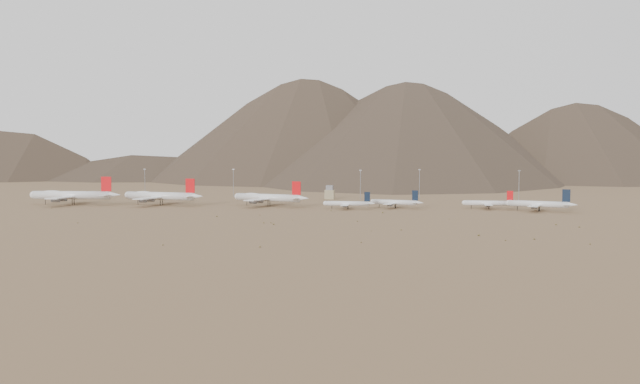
% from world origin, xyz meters
% --- Properties ---
extents(ground, '(3000.00, 3000.00, 0.00)m').
position_xyz_m(ground, '(0.00, 0.00, 0.00)').
color(ground, '#92704B').
rests_on(ground, ground).
extents(mountain_ridge, '(4400.00, 1000.00, 300.00)m').
position_xyz_m(mountain_ridge, '(0.00, 900.00, 150.00)').
color(mountain_ridge, brown).
rests_on(mountain_ridge, ground).
extents(widebody_west, '(73.05, 56.23, 21.69)m').
position_xyz_m(widebody_west, '(-156.13, 24.77, 7.48)').
color(widebody_west, white).
rests_on(widebody_west, ground).
extents(widebody_centre, '(68.47, 53.52, 20.52)m').
position_xyz_m(widebody_centre, '(-87.65, 32.63, 7.07)').
color(widebody_centre, white).
rests_on(widebody_centre, ground).
extents(widebody_east, '(61.70, 48.99, 18.94)m').
position_xyz_m(widebody_east, '(-3.94, 35.51, 6.53)').
color(widebody_east, white).
rests_on(widebody_east, ground).
extents(narrowbody_a, '(37.14, 26.48, 12.26)m').
position_xyz_m(narrowbody_a, '(58.21, 19.57, 3.98)').
color(narrowbody_a, white).
rests_on(narrowbody_a, ground).
extents(narrowbody_b, '(38.80, 28.78, 13.18)m').
position_xyz_m(narrowbody_b, '(90.91, 32.49, 4.28)').
color(narrowbody_b, white).
rests_on(narrowbody_b, ground).
extents(narrowbody_c, '(39.18, 27.93, 12.93)m').
position_xyz_m(narrowbody_c, '(156.39, 37.13, 4.20)').
color(narrowbody_c, white).
rests_on(narrowbody_c, ground).
extents(narrowbody_d, '(44.78, 33.40, 15.38)m').
position_xyz_m(narrowbody_d, '(187.94, 22.41, 4.99)').
color(narrowbody_d, white).
rests_on(narrowbody_d, ground).
extents(control_tower, '(8.00, 8.00, 12.00)m').
position_xyz_m(control_tower, '(30.00, 120.00, 5.32)').
color(control_tower, tan).
rests_on(control_tower, ground).
extents(mast_far_west, '(2.00, 0.60, 25.70)m').
position_xyz_m(mast_far_west, '(-144.87, 128.49, 14.20)').
color(mast_far_west, gray).
rests_on(mast_far_west, ground).
extents(mast_west, '(2.00, 0.60, 25.70)m').
position_xyz_m(mast_west, '(-62.15, 136.92, 14.20)').
color(mast_west, gray).
rests_on(mast_west, ground).
extents(mast_centre, '(2.00, 0.60, 25.70)m').
position_xyz_m(mast_centre, '(57.31, 115.17, 14.20)').
color(mast_centre, gray).
rests_on(mast_centre, ground).
extents(mast_east, '(2.00, 0.60, 25.70)m').
position_xyz_m(mast_east, '(107.00, 147.88, 14.20)').
color(mast_east, gray).
rests_on(mast_east, ground).
extents(mast_far_east, '(2.00, 0.60, 25.70)m').
position_xyz_m(mast_far_east, '(188.96, 122.29, 14.20)').
color(mast_far_east, gray).
rests_on(mast_far_east, ground).
extents(desert_scrub, '(425.81, 175.34, 0.94)m').
position_xyz_m(desert_scrub, '(36.69, -84.11, 0.33)').
color(desert_scrub, brown).
rests_on(desert_scrub, ground).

